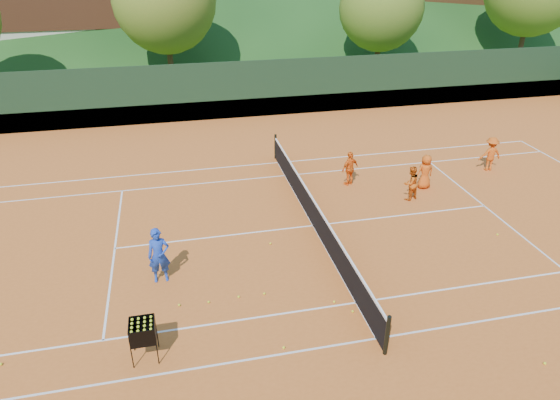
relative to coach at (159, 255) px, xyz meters
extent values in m
plane|color=#2F5219|center=(4.99, 1.97, -0.84)|extent=(400.00, 400.00, 0.00)
cube|color=#C25C1F|center=(4.99, 1.97, -0.83)|extent=(40.00, 24.00, 0.02)
imported|color=#1C41B9|center=(0.00, 0.00, 0.00)|extent=(0.61, 0.42, 1.64)
imported|color=#CF5812|center=(8.97, 3.07, -0.17)|extent=(0.76, 0.67, 1.30)
imported|color=orange|center=(7.23, 4.74, -0.14)|extent=(0.87, 0.64, 1.36)
imported|color=#E05713|center=(9.93, 3.83, -0.15)|extent=(0.68, 0.47, 1.35)
imported|color=#D85513|center=(13.35, 4.82, -0.11)|extent=(0.94, 0.56, 1.42)
sphere|color=yellow|center=(-3.58, -2.47, -0.79)|extent=(0.07, 0.07, 0.07)
sphere|color=yellow|center=(4.42, -2.02, -0.79)|extent=(0.07, 0.07, 0.07)
sphere|color=yellow|center=(0.42, -1.26, -0.79)|extent=(0.07, 0.07, 0.07)
sphere|color=yellow|center=(1.18, -1.31, -0.79)|extent=(0.07, 0.07, 0.07)
sphere|color=yellow|center=(2.74, -3.35, -0.79)|extent=(0.07, 0.07, 0.07)
sphere|color=yellow|center=(8.37, -5.12, -0.79)|extent=(0.07, 0.07, 0.07)
sphere|color=yellow|center=(4.76, -2.49, -0.79)|extent=(0.07, 0.07, 0.07)
sphere|color=yellow|center=(1.99, -1.26, -0.79)|extent=(0.07, 0.07, 0.07)
sphere|color=yellow|center=(10.64, 0.06, -0.79)|extent=(0.07, 0.07, 0.07)
sphere|color=yellow|center=(3.35, 1.14, -0.79)|extent=(0.07, 0.07, 0.07)
sphere|color=yellow|center=(2.68, -1.28, -0.79)|extent=(0.07, 0.07, 0.07)
cube|color=silver|center=(4.99, -3.52, -0.82)|extent=(23.77, 0.06, 0.00)
cube|color=white|center=(4.99, 7.45, -0.82)|extent=(23.77, 0.06, 0.00)
cube|color=white|center=(4.99, -2.15, -0.82)|extent=(23.77, 0.06, 0.00)
cube|color=silver|center=(4.99, 6.08, -0.82)|extent=(23.77, 0.06, 0.00)
cube|color=white|center=(-1.41, 1.97, -0.82)|extent=(0.06, 8.23, 0.00)
cube|color=silver|center=(11.39, 1.97, -0.82)|extent=(0.06, 8.23, 0.00)
cube|color=white|center=(4.99, 1.97, -0.82)|extent=(12.80, 0.06, 0.00)
cube|color=white|center=(4.99, 1.97, -0.82)|extent=(0.06, 10.97, 0.00)
cube|color=black|center=(4.99, 1.97, -0.37)|extent=(0.03, 11.97, 0.90)
cube|color=white|center=(4.99, 1.97, 0.10)|extent=(0.05, 11.97, 0.06)
cylinder|color=black|center=(4.99, -4.02, -0.27)|extent=(0.10, 0.10, 1.10)
cylinder|color=black|center=(4.99, 7.95, -0.27)|extent=(0.10, 0.10, 1.10)
cube|color=black|center=(4.99, 13.97, 0.68)|extent=(40.00, 0.05, 3.00)
cube|color=#195726|center=(4.99, 13.97, -0.32)|extent=(40.40, 0.05, 1.00)
cylinder|color=black|center=(-0.66, -3.19, -0.54)|extent=(0.02, 0.02, 0.55)
cylinder|color=black|center=(-0.11, -3.19, -0.54)|extent=(0.02, 0.02, 0.55)
cylinder|color=black|center=(-0.66, -2.64, -0.54)|extent=(0.02, 0.02, 0.55)
cylinder|color=black|center=(-0.11, -2.64, -0.54)|extent=(0.02, 0.02, 0.55)
cube|color=black|center=(-0.38, -2.92, -0.27)|extent=(0.55, 0.55, 0.02)
cube|color=black|center=(-0.38, -3.19, -0.04)|extent=(0.55, 0.02, 0.45)
cube|color=black|center=(-0.38, -2.64, -0.04)|extent=(0.55, 0.02, 0.45)
cube|color=black|center=(-0.66, -2.92, -0.04)|extent=(0.02, 0.55, 0.45)
cube|color=black|center=(-0.11, -2.92, -0.04)|extent=(0.02, 0.55, 0.45)
sphere|color=#CCE526|center=(-0.59, -3.12, 0.15)|extent=(0.07, 0.07, 0.07)
sphere|color=#CCE526|center=(-0.59, -2.98, 0.15)|extent=(0.07, 0.07, 0.07)
sphere|color=#CCE526|center=(-0.59, -2.85, 0.15)|extent=(0.07, 0.07, 0.07)
sphere|color=#CCE526|center=(-0.59, -2.71, 0.15)|extent=(0.07, 0.07, 0.07)
sphere|color=#CCE526|center=(-0.45, -3.12, 0.15)|extent=(0.07, 0.07, 0.07)
sphere|color=#CCE526|center=(-0.45, -2.98, 0.15)|extent=(0.07, 0.07, 0.07)
sphere|color=#CCE526|center=(-0.45, -2.85, 0.15)|extent=(0.07, 0.07, 0.07)
sphere|color=#CCE526|center=(-0.45, -2.71, 0.15)|extent=(0.07, 0.07, 0.07)
sphere|color=#CCE526|center=(-0.32, -3.12, 0.15)|extent=(0.07, 0.07, 0.07)
sphere|color=#CCE526|center=(-0.32, -2.98, 0.15)|extent=(0.07, 0.07, 0.07)
sphere|color=#CCE526|center=(-0.32, -2.85, 0.15)|extent=(0.07, 0.07, 0.07)
sphere|color=#CCE526|center=(-0.32, -2.71, 0.15)|extent=(0.07, 0.07, 0.07)
sphere|color=#CCE526|center=(-0.18, -3.12, 0.15)|extent=(0.07, 0.07, 0.07)
sphere|color=#CCE526|center=(-0.18, -2.98, 0.15)|extent=(0.07, 0.07, 0.07)
sphere|color=#CCE526|center=(-0.18, -2.85, 0.15)|extent=(0.07, 0.07, 0.07)
sphere|color=#CCE526|center=(-0.18, -2.71, 0.15)|extent=(0.07, 0.07, 0.07)
cube|color=beige|center=(-5.01, 31.97, 0.60)|extent=(12.00, 9.00, 2.88)
cube|color=beige|center=(10.99, 35.97, 0.42)|extent=(11.00, 8.00, 2.52)
cube|color=beige|center=(24.99, 31.97, 0.51)|extent=(10.00, 8.00, 2.70)
cylinder|color=#422B1A|center=(0.99, 21.97, 0.60)|extent=(0.36, 0.36, 2.88)
sphere|color=#52741F|center=(0.99, 21.97, 4.36)|extent=(6.40, 6.40, 6.40)
cylinder|color=#42281A|center=(14.99, 20.97, 0.42)|extent=(0.36, 0.36, 2.52)
sphere|color=#446F1D|center=(14.99, 20.97, 3.71)|extent=(5.60, 5.60, 5.60)
cylinder|color=#42291A|center=(26.99, 21.97, 0.69)|extent=(0.36, 0.36, 3.06)
camera|label=1|loc=(0.75, -11.86, 7.65)|focal=32.00mm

